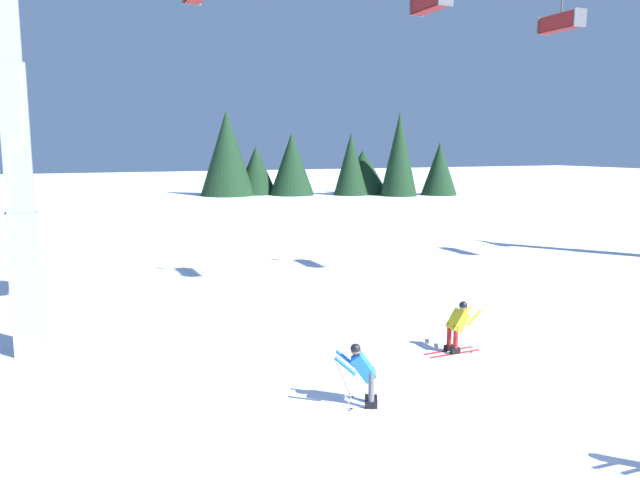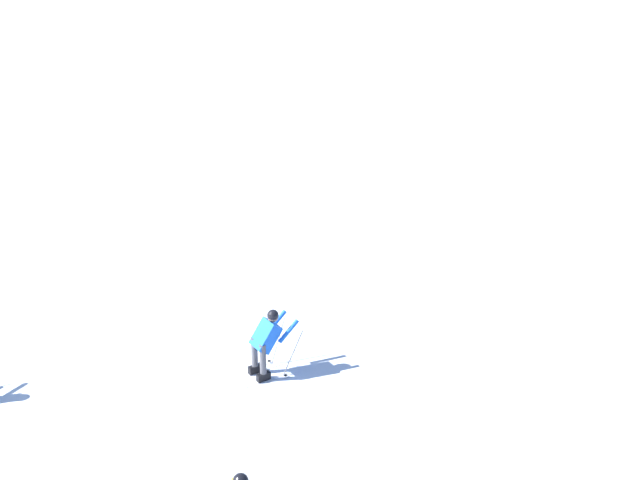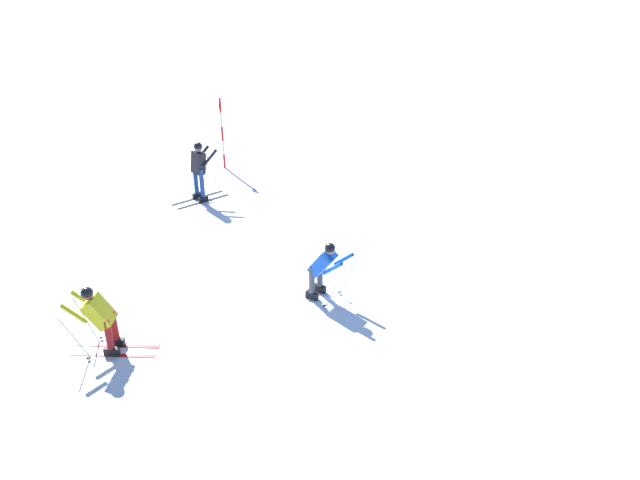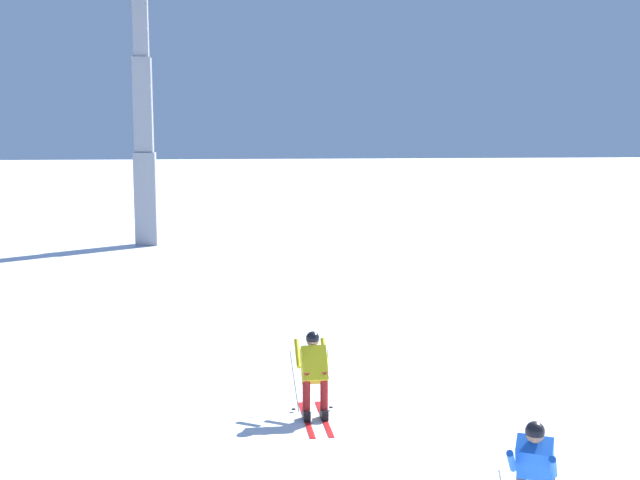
{
  "view_description": "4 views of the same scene",
  "coord_description": "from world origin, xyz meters",
  "views": [
    {
      "loc": [
        -7.0,
        -10.2,
        5.64
      ],
      "look_at": [
        -1.11,
        3.46,
        3.38
      ],
      "focal_mm": 34.8,
      "sensor_mm": 36.0,
      "label": 1
    },
    {
      "loc": [
        10.55,
        8.61,
        8.84
      ],
      "look_at": [
        -1.73,
        2.11,
        2.83
      ],
      "focal_mm": 44.87,
      "sensor_mm": 36.0,
      "label": 2
    },
    {
      "loc": [
        -1.74,
        12.59,
        7.23
      ],
      "look_at": [
        -1.02,
        2.2,
        1.9
      ],
      "focal_mm": 34.05,
      "sensor_mm": 36.0,
      "label": 3
    },
    {
      "loc": [
        -9.43,
        4.92,
        4.72
      ],
      "look_at": [
        -0.22,
        3.76,
        3.43
      ],
      "focal_mm": 43.78,
      "sensor_mm": 36.0,
      "label": 4
    }
  ],
  "objects": [
    {
      "name": "skier_distant_downhill",
      "position": [
        3.03,
        3.45,
        0.81
      ],
      "size": [
        1.65,
        0.71,
        1.54
      ],
      "color": "red",
      "rests_on": "ground_plane"
    },
    {
      "name": "lift_tower_far",
      "position": [
        23.84,
        8.1,
        5.0
      ],
      "size": [
        0.89,
        2.4,
        12.2
      ],
      "color": "gray",
      "rests_on": "ground_plane"
    },
    {
      "name": "skier_carving_main",
      "position": [
        -1.02,
        1.29,
        0.8
      ],
      "size": [
        1.74,
        1.27,
        1.54
      ],
      "color": "white",
      "rests_on": "ground_plane"
    }
  ]
}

